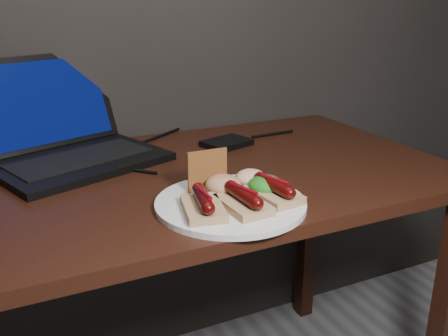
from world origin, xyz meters
name	(u,v)px	position (x,y,z in m)	size (l,w,h in m)	color
desk	(155,213)	(0.00, 1.38, 0.66)	(1.40, 0.70, 0.75)	#36180D
laptop	(66,140)	(-0.15, 1.59, 0.80)	(0.48, 0.45, 0.25)	black
hard_drive	(227,143)	(0.26, 1.53, 0.76)	(0.12, 0.09, 0.02)	black
desk_cables	(131,154)	(0.00, 1.56, 0.75)	(0.91, 0.35, 0.01)	black
plate	(231,204)	(0.09, 1.16, 0.76)	(0.30, 0.30, 0.01)	white
bread_sausage_left	(203,204)	(0.02, 1.13, 0.78)	(0.09, 0.13, 0.04)	tan
bread_sausage_center	(243,200)	(0.09, 1.12, 0.78)	(0.08, 0.12, 0.04)	tan
bread_sausage_right	(274,191)	(0.17, 1.13, 0.78)	(0.08, 0.12, 0.04)	tan
crispbread	(207,170)	(0.07, 1.23, 0.80)	(0.09, 0.01, 0.09)	#A55E2D
salad_greens	(266,185)	(0.17, 1.16, 0.78)	(0.07, 0.07, 0.04)	#145511
salsa_mound	(223,185)	(0.09, 1.20, 0.78)	(0.07, 0.07, 0.04)	maroon
coleslaw_mound	(251,178)	(0.16, 1.21, 0.78)	(0.06, 0.06, 0.04)	beige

